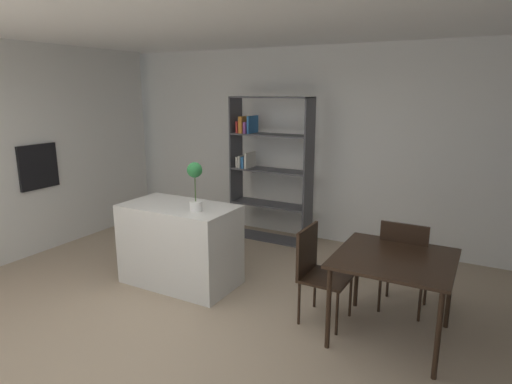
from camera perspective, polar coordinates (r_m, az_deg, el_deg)
ground_plane at (r=4.41m, az=-11.09°, el=-16.98°), size 9.88×9.88×0.00m
ceiling_slab at (r=3.87m, az=-13.11°, el=22.39°), size 7.18×6.28×0.06m
back_partition at (r=6.54m, az=6.05°, el=6.21°), size 7.18×0.06×2.81m
built_in_oven at (r=6.54m, az=-26.68°, el=3.02°), size 0.06×0.56×0.60m
kitchen_island at (r=5.11m, az=-9.92°, el=-6.80°), size 1.30×0.72×0.93m
potted_plant_on_island at (r=4.64m, az=-8.01°, el=1.39°), size 0.16×0.16×0.53m
open_bookshelf at (r=6.37m, az=1.35°, el=3.59°), size 1.21×0.35×2.11m
dining_table at (r=4.05m, az=17.69°, el=-9.15°), size 1.00×0.98×0.78m
dining_chair_island_side at (r=4.29m, az=7.94°, el=-9.62°), size 0.45×0.46×0.92m
dining_chair_far at (r=4.57m, az=18.86°, el=-8.36°), size 0.45×0.44×0.97m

